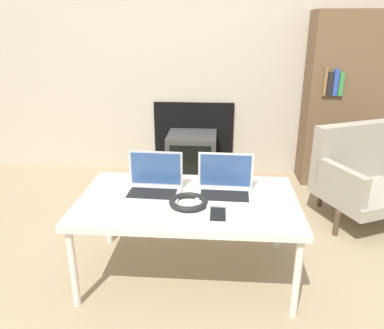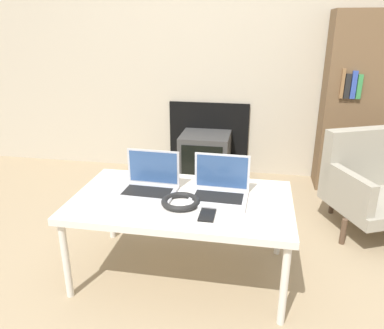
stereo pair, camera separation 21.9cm
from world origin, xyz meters
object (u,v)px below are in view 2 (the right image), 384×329
object	(u,v)px
laptop_left	(149,184)
headphones	(181,202)
laptop_right	(220,189)
armchair	(376,180)
phone	(207,215)
tv	(205,157)

from	to	relation	value
laptop_left	headphones	distance (m)	0.24
laptop_right	armchair	xyz separation A→B (m)	(0.98, 0.71, -0.17)
armchair	laptop_right	bearing A→B (deg)	-168.34
headphones	armchair	distance (m)	1.44
headphones	armchair	size ratio (longest dim) A/B	0.25
laptop_left	headphones	world-z (taller)	laptop_left
phone	tv	distance (m)	1.60
headphones	tv	distance (m)	1.50
laptop_left	armchair	xyz separation A→B (m)	(1.36, 0.71, -0.17)
headphones	tv	xyz separation A→B (m)	(-0.09, 1.47, -0.27)
laptop_left	armchair	distance (m)	1.54
armchair	phone	bearing A→B (deg)	-161.85
laptop_right	phone	size ratio (longest dim) A/B	2.32
tv	armchair	bearing A→B (deg)	-26.84
laptop_right	laptop_left	bearing A→B (deg)	-178.16
tv	armchair	xyz separation A→B (m)	(1.25, -0.63, 0.13)
phone	armchair	size ratio (longest dim) A/B	0.17
laptop_left	laptop_right	world-z (taller)	same
laptop_right	headphones	distance (m)	0.22
headphones	armchair	world-z (taller)	armchair
laptop_left	tv	world-z (taller)	laptop_left
headphones	tv	world-z (taller)	headphones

